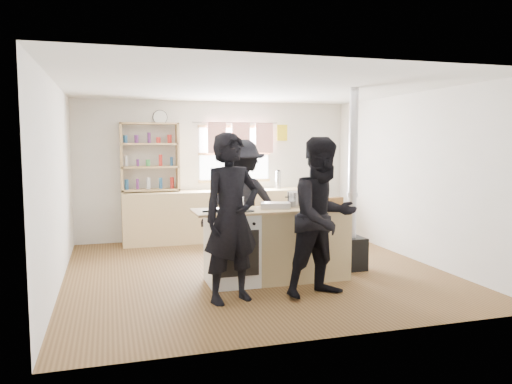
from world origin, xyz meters
TOP-DOWN VIEW (x-y plane):
  - ground at (0.00, 0.00)m, footprint 5.00×5.00m
  - back_counter at (0.00, 2.22)m, footprint 3.40×0.55m
  - shelving_unit at (-1.20, 2.34)m, footprint 1.00×0.28m
  - thermos at (1.11, 2.22)m, footprint 0.10×0.10m
  - cooking_island at (0.14, -0.55)m, footprint 1.97×0.64m
  - skillet_greens at (-0.52, -0.70)m, footprint 0.33×0.33m
  - roast_tray at (0.13, -0.53)m, footprint 0.43×0.33m
  - stockpot_stove at (-0.33, -0.33)m, footprint 0.20×0.20m
  - stockpot_counter at (0.47, -0.45)m, footprint 0.29×0.29m
  - bread_board at (0.93, -0.58)m, footprint 0.33×0.28m
  - flue_heater at (1.32, -0.33)m, footprint 0.35×0.35m
  - person_near_left at (-0.61, -1.21)m, footprint 0.79×0.63m
  - person_near_right at (0.45, -1.31)m, footprint 1.02×0.87m
  - person_far at (-0.08, 0.35)m, footprint 1.22×0.76m

SIDE VIEW (x-z plane):
  - ground at x=0.00m, z-range -0.01..0.00m
  - back_counter at x=0.00m, z-range 0.00..0.90m
  - cooking_island at x=0.14m, z-range 0.00..0.93m
  - flue_heater at x=1.32m, z-range -0.59..1.91m
  - person_far at x=-0.08m, z-range 0.00..1.80m
  - person_near_right at x=0.45m, z-range 0.00..1.83m
  - person_near_left at x=-0.61m, z-range 0.00..1.88m
  - skillet_greens at x=-0.52m, z-range 0.93..0.98m
  - roast_tray at x=0.13m, z-range 0.93..1.01m
  - bread_board at x=0.93m, z-range 0.92..1.04m
  - stockpot_stove at x=-0.33m, z-range 0.92..1.09m
  - stockpot_counter at x=0.47m, z-range 0.92..1.14m
  - thermos at x=1.11m, z-range 0.90..1.23m
  - shelving_unit at x=-1.20m, z-range 0.91..2.11m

